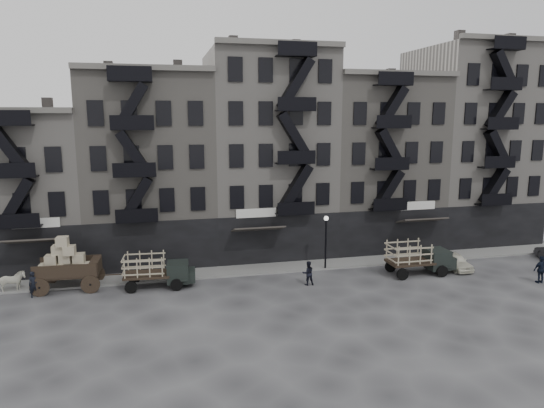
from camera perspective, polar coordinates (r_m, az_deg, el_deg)
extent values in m
plane|color=#38383A|center=(35.08, 3.00, -9.37)|extent=(140.00, 140.00, 0.00)
cube|color=slate|center=(38.48, 1.45, -7.43)|extent=(55.00, 2.50, 0.15)
cube|color=#9B968F|center=(43.45, -27.31, 1.49)|extent=(10.00, 10.00, 12.00)
cube|color=black|center=(39.54, -28.55, -5.34)|extent=(10.00, 0.35, 4.00)
cube|color=#4C4744|center=(42.50, -24.75, 10.47)|extent=(0.70, 0.70, 1.20)
cube|color=gray|center=(41.92, -14.11, 4.13)|extent=(10.00, 10.00, 15.00)
cube|color=black|center=(38.05, -13.84, -4.92)|extent=(10.00, 0.35, 4.00)
cube|color=#595651|center=(36.70, -14.77, 15.30)|extent=(10.00, 0.50, 0.40)
cube|color=#4C4744|center=(42.02, -18.85, 14.98)|extent=(0.70, 0.70, 1.20)
cube|color=#4C4744|center=(41.89, -11.07, 15.34)|extent=(0.70, 0.70, 1.20)
cube|color=#9B968F|center=(42.83, -0.61, 5.91)|extent=(10.00, 10.00, 17.00)
cube|color=black|center=(39.15, 0.98, -4.18)|extent=(10.00, 0.35, 4.00)
cube|color=#595651|center=(38.06, 1.13, 18.47)|extent=(10.00, 0.50, 0.40)
cube|color=#4C4744|center=(42.54, -4.79, 18.13)|extent=(0.70, 0.70, 1.20)
cube|color=#4C4744|center=(43.69, 2.73, 17.95)|extent=(0.70, 0.70, 1.20)
cube|color=gray|center=(46.12, 11.66, 4.77)|extent=(10.00, 10.00, 15.00)
cube|color=black|center=(42.63, 14.16, -3.29)|extent=(10.00, 0.35, 4.00)
cube|color=#595651|center=(41.43, 15.12, 14.69)|extent=(10.00, 0.50, 0.40)
cube|color=#4C4744|center=(44.89, 8.44, 15.08)|extent=(0.70, 0.70, 1.20)
cube|color=#4C4744|center=(47.16, 14.88, 14.62)|extent=(0.70, 0.70, 1.20)
cube|color=#9B968F|center=(51.00, 22.05, 6.44)|extent=(10.00, 10.00, 18.00)
cube|color=black|center=(47.98, 24.85, -2.43)|extent=(10.00, 0.35, 4.00)
cube|color=#595651|center=(47.22, 26.57, 17.07)|extent=(10.00, 0.50, 0.40)
cube|color=#4C4744|center=(49.72, 19.87, 17.61)|extent=(0.70, 0.70, 1.20)
cube|color=#4C4744|center=(52.82, 25.11, 16.80)|extent=(0.70, 0.70, 1.20)
cylinder|color=black|center=(37.72, 6.33, -4.81)|extent=(0.14, 0.14, 4.00)
sphere|color=silver|center=(37.23, 6.40, -1.69)|extent=(0.36, 0.36, 0.36)
imported|color=silver|center=(37.43, -28.38, -8.12)|extent=(1.99, 1.26, 1.55)
cube|color=black|center=(36.50, -22.83, -7.51)|extent=(4.21, 2.34, 0.23)
cylinder|color=black|center=(35.98, -25.67, -8.85)|extent=(1.26, 0.17, 1.26)
cylinder|color=black|center=(38.08, -24.80, -7.74)|extent=(1.26, 0.17, 1.26)
cylinder|color=black|center=(35.28, -20.58, -8.85)|extent=(1.26, 0.17, 1.26)
cylinder|color=black|center=(37.42, -20.00, -7.71)|extent=(1.26, 0.17, 1.26)
cube|color=black|center=(36.02, -20.02, -6.79)|extent=(0.65, 1.85, 0.92)
cube|color=black|center=(35.09, -14.47, -8.03)|extent=(3.24, 2.05, 0.16)
cube|color=black|center=(34.91, -11.01, -7.83)|extent=(1.58, 1.75, 1.37)
cube|color=black|center=(34.97, -9.63, -8.22)|extent=(0.83, 1.42, 0.82)
cylinder|color=black|center=(34.26, -11.17, -9.33)|extent=(0.84, 0.26, 0.82)
cylinder|color=black|center=(35.99, -11.07, -8.35)|extent=(0.84, 0.26, 0.82)
cylinder|color=black|center=(34.53, -16.25, -9.40)|extent=(0.84, 0.26, 0.82)
cylinder|color=black|center=(36.24, -15.90, -8.42)|extent=(0.84, 0.26, 0.82)
cube|color=black|center=(38.04, 15.91, -6.57)|extent=(3.32, 1.97, 0.17)
cube|color=black|center=(39.10, 18.81, -6.12)|extent=(1.57, 1.76, 1.45)
cube|color=black|center=(39.63, 19.88, -6.40)|extent=(0.79, 1.46, 0.87)
cylinder|color=black|center=(38.46, 19.38, -7.49)|extent=(0.87, 0.22, 0.87)
cylinder|color=black|center=(40.03, 17.92, -6.69)|extent=(0.87, 0.22, 0.87)
cylinder|color=black|center=(36.91, 15.11, -8.00)|extent=(0.87, 0.22, 0.87)
cylinder|color=black|center=(38.55, 13.78, -7.14)|extent=(0.87, 0.22, 0.87)
imported|color=beige|center=(40.81, 20.69, -6.28)|extent=(1.55, 3.65, 1.23)
imported|color=black|center=(35.98, -26.24, -8.48)|extent=(0.77, 0.68, 1.76)
imported|color=black|center=(34.69, 4.26, -8.11)|extent=(0.85, 0.66, 1.73)
imported|color=black|center=(39.87, 29.09, -6.76)|extent=(1.18, 0.52, 1.99)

